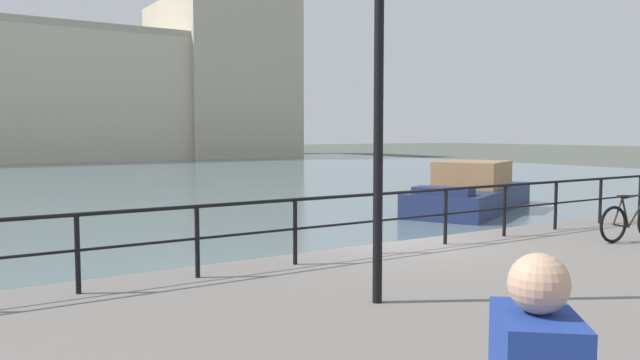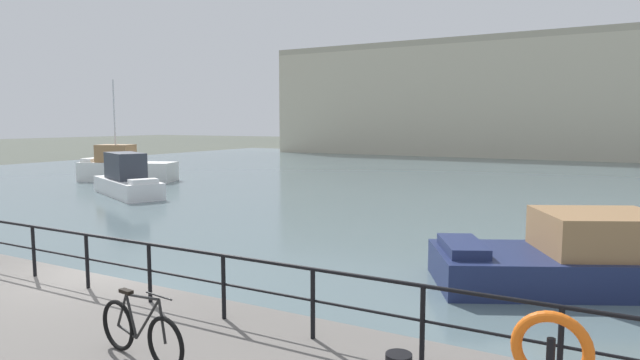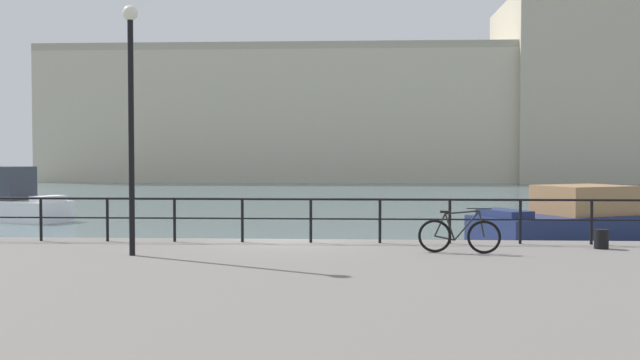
{
  "view_description": "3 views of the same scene",
  "coord_description": "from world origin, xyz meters",
  "px_view_note": "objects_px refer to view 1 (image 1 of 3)",
  "views": [
    {
      "loc": [
        -7.7,
        -9.21,
        2.82
      ],
      "look_at": [
        2.71,
        6.77,
        1.37
      ],
      "focal_mm": 34.69,
      "sensor_mm": 36.0,
      "label": 1
    },
    {
      "loc": [
        9.41,
        -7.33,
        3.88
      ],
      "look_at": [
        3.42,
        3.52,
        2.54
      ],
      "focal_mm": 29.88,
      "sensor_mm": 36.0,
      "label": 2
    },
    {
      "loc": [
        1.87,
        -18.95,
        2.87
      ],
      "look_at": [
        0.66,
        3.49,
        2.07
      ],
      "focal_mm": 42.59,
      "sensor_mm": 36.0,
      "label": 3
    }
  ],
  "objects_px": {
    "harbor_building": "(70,93)",
    "quay_lamp_post": "(379,35)",
    "moored_cabin_cruiser": "(471,192)",
    "parked_bicycle": "(632,221)"
  },
  "relations": [
    {
      "from": "harbor_building",
      "to": "quay_lamp_post",
      "type": "distance_m",
      "value": 63.97
    },
    {
      "from": "harbor_building",
      "to": "moored_cabin_cruiser",
      "type": "xyz_separation_m",
      "value": [
        3.13,
        -53.49,
        -6.39
      ]
    },
    {
      "from": "moored_cabin_cruiser",
      "to": "parked_bicycle",
      "type": "xyz_separation_m",
      "value": [
        -5.13,
        -9.03,
        0.43
      ]
    },
    {
      "from": "moored_cabin_cruiser",
      "to": "quay_lamp_post",
      "type": "xyz_separation_m",
      "value": [
        -12.08,
        -9.78,
        3.34
      ]
    },
    {
      "from": "moored_cabin_cruiser",
      "to": "quay_lamp_post",
      "type": "bearing_deg",
      "value": 12.3
    },
    {
      "from": "harbor_building",
      "to": "parked_bicycle",
      "type": "height_order",
      "value": "harbor_building"
    },
    {
      "from": "harbor_building",
      "to": "quay_lamp_post",
      "type": "xyz_separation_m",
      "value": [
        -8.95,
        -63.27,
        -3.05
      ]
    },
    {
      "from": "moored_cabin_cruiser",
      "to": "parked_bicycle",
      "type": "relative_size",
      "value": 4.4
    },
    {
      "from": "parked_bicycle",
      "to": "quay_lamp_post",
      "type": "height_order",
      "value": "quay_lamp_post"
    },
    {
      "from": "parked_bicycle",
      "to": "quay_lamp_post",
      "type": "distance_m",
      "value": 7.57
    }
  ]
}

